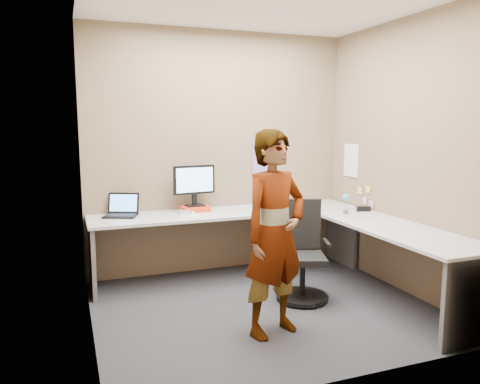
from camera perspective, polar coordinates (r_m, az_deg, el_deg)
name	(u,v)px	position (r m, az deg, el deg)	size (l,w,h in m)	color
ground	(264,308)	(4.43, 2.92, -13.93)	(3.00, 3.00, 0.00)	black
wall_back	(219,153)	(5.32, -2.55, 4.82)	(3.00, 3.00, 0.00)	brown
wall_right	(404,157)	(4.90, 19.39, 4.05)	(2.70, 2.70, 0.00)	brown
wall_left	(85,167)	(3.77, -18.36, 2.94)	(2.70, 2.70, 0.00)	brown
ceiling	(266,0)	(4.22, 3.21, 22.35)	(3.00, 3.00, 0.00)	white
desk	(289,232)	(4.76, 5.97, -4.93)	(2.98, 2.58, 0.73)	#A2A2A2
paper_ream	(195,209)	(5.11, -5.50, -2.04)	(0.29, 0.21, 0.06)	red
monitor	(194,182)	(5.08, -5.59, 1.21)	(0.47, 0.16, 0.44)	black
laptop	(122,210)	(4.99, -14.20, -2.16)	(0.40, 0.37, 0.23)	black
trackball_mouse	(184,211)	(4.98, -6.79, -2.37)	(0.12, 0.08, 0.07)	#B7B7BC
origami	(193,213)	(4.84, -5.73, -2.62)	(0.10, 0.10, 0.06)	white
stapler	(364,209)	(5.26, 14.82, -1.99)	(0.15, 0.04, 0.06)	black
flower	(346,201)	(5.04, 12.80, -1.04)	(0.07, 0.07, 0.22)	brown
calendar_purple	(264,156)	(5.51, 2.96, 4.42)	(0.30, 0.01, 0.40)	#846BB7
calendar_white	(351,160)	(5.62, 13.39, 3.77)	(0.01, 0.28, 0.38)	white
sticky_note_a	(368,190)	(5.37, 15.36, 0.27)	(0.01, 0.07, 0.07)	#F2E059
sticky_note_b	(365,201)	(5.43, 15.00, -1.02)	(0.01, 0.07, 0.07)	pink
sticky_note_c	(371,204)	(5.34, 15.73, -1.42)	(0.01, 0.07, 0.07)	pink
sticky_note_d	(360,191)	(5.50, 14.43, 0.17)	(0.01, 0.07, 0.07)	#F2E059
office_chair	(302,260)	(4.57, 7.56, -8.20)	(0.54, 0.53, 0.93)	black
person	(275,234)	(3.70, 4.26, -5.09)	(0.60, 0.39, 1.64)	#999399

